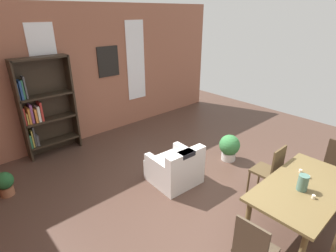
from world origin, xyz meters
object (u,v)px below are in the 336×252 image
Objects in this scene: dining_chair_head_left at (253,249)px; potted_plant_corner at (229,147)px; dining_chair_head_right at (333,167)px; dining_chair_far_right at (270,170)px; vase_on_table at (303,183)px; dining_table at (303,191)px; potted_plant_by_shelf at (5,183)px; armchair_white at (175,169)px; bookshelf_tall at (44,108)px.

dining_chair_head_left is 1.69× the size of potted_plant_corner.
dining_chair_head_right is 1.09m from dining_chair_far_right.
vase_on_table is 0.40× the size of potted_plant_corner.
potted_plant_by_shelf is (-2.92, 3.67, -0.42)m from dining_table.
armchair_white is (-0.38, 2.01, -0.58)m from vase_on_table.
bookshelf_tall is (-3.03, 4.69, 0.54)m from dining_chair_head_right.
dining_chair_head_left reaches higher than dining_table.
dining_table is 2.05× the size of armchair_white.
armchair_white is at bearing 123.73° from dining_chair_far_right.
dining_chair_far_right is 4.47m from potted_plant_by_shelf.
dining_chair_head_right and dining_chair_head_left have the same top height.
potted_plant_corner is (1.01, 1.83, -0.55)m from vase_on_table.
vase_on_table reaches higher than potted_plant_corner.
armchair_white reaches higher than dining_table.
dining_table is 0.82× the size of bookshelf_tall.
dining_chair_head_left is 4.05m from potted_plant_by_shelf.
bookshelf_tall is 3.07m from armchair_white.
dining_table is at bearing -115.97° from potted_plant_corner.
dining_chair_head_right is 5.61m from bookshelf_tall.
potted_plant_by_shelf is (-1.68, 3.67, -0.27)m from dining_chair_head_left.
dining_chair_head_left is at bearing -179.80° from vase_on_table.
bookshelf_tall is 4.79× the size of potted_plant_by_shelf.
armchair_white is (-1.74, 2.01, -0.23)m from dining_chair_head_right.
dining_chair_far_right is 1.62m from armchair_white.
dining_chair_head_left is at bearing -110.09° from armchair_white.
dining_chair_head_right is at bearing 0.05° from dining_chair_head_left.
vase_on_table reaches higher than dining_chair_far_right.
armchair_white reaches higher than potted_plant_by_shelf.
bookshelf_tall is at bearing 122.88° from dining_chair_head_right.
dining_chair_head_left is at bearing -139.25° from potted_plant_corner.
bookshelf_tall is at bearing 110.92° from dining_table.
vase_on_table is at bearing -52.62° from potted_plant_by_shelf.
dining_chair_head_left reaches higher than potted_plant_by_shelf.
dining_table is 2.11m from armchair_white.
potted_plant_by_shelf is at bearing 154.27° from potted_plant_corner.
armchair_white is (1.29, -2.67, -0.77)m from bookshelf_tall.
armchair_white is at bearing -34.41° from potted_plant_by_shelf.
dining_chair_head_right is 2.67m from armchair_white.
bookshelf_tall is at bearing 118.56° from dining_chair_far_right.
armchair_white is at bearing 130.81° from dining_chair_head_right.
bookshelf_tall is (-0.55, 4.69, 0.54)m from dining_chair_head_left.
vase_on_table is 0.23× the size of dining_chair_head_left.
vase_on_table is at bearing 0.20° from dining_chair_head_left.
dining_chair_head_right is (1.24, -0.00, -0.14)m from dining_table.
potted_plant_corner is (-0.35, 1.83, -0.21)m from dining_chair_head_right.
potted_plant_by_shelf is (-4.16, 3.67, -0.27)m from dining_chair_head_right.
dining_chair_far_right is (1.63, 0.68, 0.00)m from dining_chair_head_left.
bookshelf_tall is 3.99m from potted_plant_corner.
dining_table is at bearing 179.92° from dining_chair_head_right.
dining_chair_far_right reaches higher than armchair_white.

